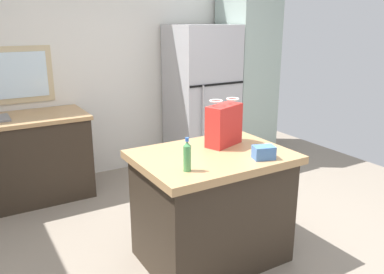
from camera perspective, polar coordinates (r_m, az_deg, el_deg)
name	(u,v)px	position (r m, az deg, el deg)	size (l,w,h in m)	color
ground	(223,260)	(3.32, 4.46, -17.15)	(5.96, 5.96, 0.00)	gray
back_wall	(109,59)	(4.92, -11.79, 10.92)	(4.97, 0.13, 2.78)	silver
kitchen_island	(212,206)	(3.14, 2.84, -9.87)	(1.13, 0.84, 0.88)	#33281E
refrigerator	(201,97)	(5.06, 1.36, 5.69)	(0.77, 0.74, 1.78)	#B7B7BC
tall_cabinet	(246,74)	(5.42, 7.77, 8.98)	(0.60, 0.66, 2.28)	#9EB2A8
sink_counter	(16,159)	(4.47, -23.89, -2.94)	(1.46, 0.69, 1.08)	#33281E
shopping_bag	(224,125)	(3.13, 4.59, 1.76)	(0.34, 0.24, 0.37)	red
small_box	(264,152)	(2.88, 10.22, -2.19)	(0.15, 0.10, 0.09)	#4775B7
bottle	(187,156)	(2.60, -0.70, -2.77)	(0.05, 0.05, 0.23)	#4C9956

